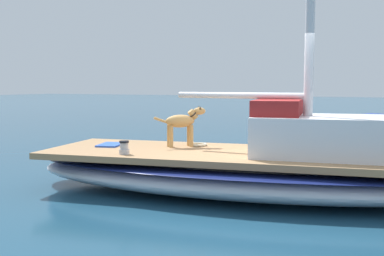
{
  "coord_description": "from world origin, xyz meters",
  "views": [
    {
      "loc": [
        6.9,
        2.36,
        1.74
      ],
      "look_at": [
        0.0,
        -1.0,
        1.01
      ],
      "focal_mm": 43.12,
      "sensor_mm": 36.0,
      "label": 1
    }
  ],
  "objects_px": {
    "sailboat_main": "(248,173)",
    "dog_tan": "(183,122)",
    "deck_winch": "(124,148)",
    "deck_towel": "(111,145)",
    "coiled_rope": "(198,144)"
  },
  "relations": [
    {
      "from": "sailboat_main",
      "to": "deck_winch",
      "type": "height_order",
      "value": "deck_winch"
    },
    {
      "from": "deck_towel",
      "to": "sailboat_main",
      "type": "bearing_deg",
      "value": 96.21
    },
    {
      "from": "deck_winch",
      "to": "deck_towel",
      "type": "bearing_deg",
      "value": -133.0
    },
    {
      "from": "sailboat_main",
      "to": "dog_tan",
      "type": "bearing_deg",
      "value": -97.75
    },
    {
      "from": "sailboat_main",
      "to": "dog_tan",
      "type": "distance_m",
      "value": 1.48
    },
    {
      "from": "sailboat_main",
      "to": "deck_towel",
      "type": "distance_m",
      "value": 2.51
    },
    {
      "from": "deck_winch",
      "to": "coiled_rope",
      "type": "relative_size",
      "value": 0.65
    },
    {
      "from": "dog_tan",
      "to": "deck_winch",
      "type": "bearing_deg",
      "value": -19.03
    },
    {
      "from": "dog_tan",
      "to": "deck_towel",
      "type": "xyz_separation_m",
      "value": [
        0.44,
        -1.21,
        -0.41
      ]
    },
    {
      "from": "dog_tan",
      "to": "coiled_rope",
      "type": "distance_m",
      "value": 0.49
    },
    {
      "from": "deck_winch",
      "to": "deck_towel",
      "type": "xyz_separation_m",
      "value": [
        -0.75,
        -0.8,
        -0.08
      ]
    },
    {
      "from": "deck_winch",
      "to": "coiled_rope",
      "type": "height_order",
      "value": "deck_winch"
    },
    {
      "from": "sailboat_main",
      "to": "coiled_rope",
      "type": "xyz_separation_m",
      "value": [
        -0.39,
        -1.07,
        0.35
      ]
    },
    {
      "from": "sailboat_main",
      "to": "dog_tan",
      "type": "relative_size",
      "value": 10.45
    },
    {
      "from": "deck_winch",
      "to": "coiled_rope",
      "type": "distance_m",
      "value": 1.53
    }
  ]
}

